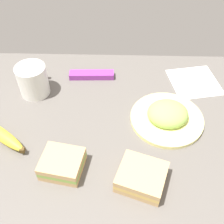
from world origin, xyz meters
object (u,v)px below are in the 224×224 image
plate_of_food (167,115)px  sandwich_side (62,164)px  banana (1,135)px  coffee_mug_black (33,80)px  snack_bar (92,75)px  paper_napkin (194,82)px  sandwich_main (142,177)px

plate_of_food → sandwich_side: plate_of_food is taller
banana → coffee_mug_black: bearing=75.2°
snack_bar → paper_napkin: size_ratio=0.98×
sandwich_main → paper_napkin: 42.01cm
sandwich_side → snack_bar: bearing=83.1°
plate_of_food → snack_bar: plate_of_food is taller
sandwich_side → paper_napkin: bearing=41.4°
coffee_mug_black → banana: size_ratio=0.69×
plate_of_food → snack_bar: (-23.27, 18.71, -0.80)cm
plate_of_food → paper_napkin: size_ratio=1.39×
plate_of_food → paper_napkin: plate_of_food is taller
paper_napkin → coffee_mug_black: bearing=-173.2°
plate_of_food → coffee_mug_black: bearing=165.2°
plate_of_food → snack_bar: bearing=141.2°
plate_of_food → banana: size_ratio=1.27×
paper_napkin → sandwich_main: bearing=-117.5°
sandwich_side → sandwich_main: bearing=-9.1°
coffee_mug_black → sandwich_side: coffee_mug_black is taller
sandwich_main → snack_bar: sandwich_main is taller
banana → snack_bar: (22.33, 26.92, -0.69)cm
coffee_mug_black → sandwich_side: (12.99, -27.96, -2.89)cm
paper_napkin → banana: bearing=-156.1°
banana → snack_bar: banana is taller
plate_of_food → sandwich_side: bearing=-148.0°
sandwich_main → snack_bar: size_ratio=0.90×
paper_napkin → snack_bar: bearing=176.9°
sandwich_main → banana: sandwich_main is taller
snack_bar → paper_napkin: 34.40cm
coffee_mug_black → paper_napkin: (51.68, 6.13, -4.94)cm
banana → sandwich_side: bearing=-26.7°
snack_bar → coffee_mug_black: bearing=-157.4°
plate_of_food → coffee_mug_black: 42.13cm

